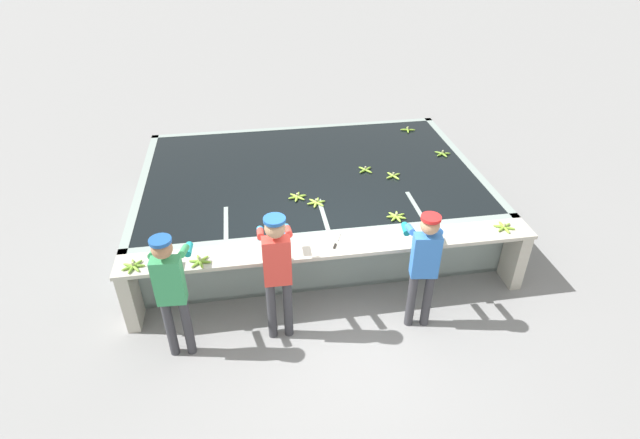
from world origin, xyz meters
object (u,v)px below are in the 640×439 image
(banana_bunch_floating_2, at_px, (442,154))
(banana_bunch_floating_5, at_px, (408,130))
(banana_bunch_floating_1, at_px, (393,176))
(banana_bunch_ledge_0, at_px, (504,227))
(worker_0, at_px, (171,286))
(worker_2, at_px, (424,261))
(knife_0, at_px, (336,243))
(banana_bunch_floating_4, at_px, (365,170))
(banana_bunch_floating_3, at_px, (396,216))
(banana_bunch_floating_6, at_px, (297,197))
(banana_bunch_ledge_2, at_px, (200,261))
(worker_1, at_px, (277,266))
(banana_bunch_floating_0, at_px, (316,202))
(banana_bunch_ledge_1, at_px, (133,266))

(banana_bunch_floating_2, relative_size, banana_bunch_floating_5, 0.98)
(banana_bunch_floating_1, height_order, banana_bunch_ledge_0, banana_bunch_ledge_0)
(worker_0, relative_size, banana_bunch_floating_1, 6.25)
(worker_2, relative_size, knife_0, 4.91)
(worker_0, relative_size, banana_bunch_floating_4, 6.75)
(banana_bunch_floating_1, xyz_separation_m, banana_bunch_floating_3, (-0.29, -1.14, -0.00))
(worker_0, xyz_separation_m, banana_bunch_floating_2, (4.24, 2.86, -0.08))
(banana_bunch_floating_3, distance_m, banana_bunch_floating_6, 1.48)
(worker_2, height_order, banana_bunch_floating_4, worker_2)
(worker_2, relative_size, banana_bunch_floating_1, 6.13)
(banana_bunch_floating_2, height_order, banana_bunch_floating_6, same)
(banana_bunch_ledge_2, bearing_deg, worker_0, -120.26)
(worker_1, relative_size, banana_bunch_ledge_0, 6.20)
(banana_bunch_ledge_2, bearing_deg, banana_bunch_floating_5, 43.14)
(banana_bunch_floating_6, bearing_deg, banana_bunch_floating_1, 14.35)
(worker_0, relative_size, banana_bunch_floating_6, 5.96)
(banana_bunch_floating_0, xyz_separation_m, knife_0, (0.10, -1.00, -0.01))
(worker_0, bearing_deg, banana_bunch_floating_3, 20.52)
(worker_2, height_order, banana_bunch_floating_3, worker_2)
(banana_bunch_floating_4, distance_m, knife_0, 2.05)
(banana_bunch_floating_3, relative_size, knife_0, 0.84)
(banana_bunch_floating_3, height_order, banana_bunch_ledge_1, banana_bunch_ledge_1)
(banana_bunch_floating_3, relative_size, banana_bunch_ledge_1, 1.00)
(worker_1, bearing_deg, banana_bunch_ledge_2, 156.39)
(banana_bunch_floating_2, xyz_separation_m, banana_bunch_floating_4, (-1.43, -0.37, 0.00))
(banana_bunch_floating_5, distance_m, banana_bunch_ledge_1, 5.61)
(banana_bunch_floating_0, bearing_deg, banana_bunch_floating_6, 141.02)
(worker_1, xyz_separation_m, banana_bunch_floating_4, (1.62, 2.39, -0.13))
(banana_bunch_floating_6, bearing_deg, banana_bunch_floating_5, 42.09)
(banana_bunch_floating_1, height_order, banana_bunch_ledge_1, banana_bunch_ledge_1)
(worker_0, height_order, worker_2, worker_0)
(banana_bunch_floating_3, relative_size, banana_bunch_ledge_0, 0.99)
(banana_bunch_floating_1, xyz_separation_m, banana_bunch_ledge_2, (-2.90, -1.73, 0.00))
(banana_bunch_floating_5, xyz_separation_m, banana_bunch_ledge_2, (-3.68, -3.44, 0.00))
(banana_bunch_ledge_0, relative_size, banana_bunch_ledge_2, 1.01)
(banana_bunch_floating_2, bearing_deg, banana_bunch_ledge_1, -153.71)
(banana_bunch_floating_1, bearing_deg, banana_bunch_floating_4, 145.30)
(worker_2, distance_m, knife_0, 1.13)
(banana_bunch_ledge_0, relative_size, banana_bunch_ledge_1, 1.00)
(banana_bunch_floating_4, height_order, banana_bunch_ledge_2, banana_bunch_ledge_2)
(banana_bunch_floating_0, bearing_deg, worker_1, -114.36)
(worker_1, xyz_separation_m, banana_bunch_floating_1, (2.00, 2.13, -0.13))
(worker_1, distance_m, banana_bunch_ledge_1, 1.74)
(banana_bunch_floating_0, bearing_deg, knife_0, -84.45)
(banana_bunch_floating_0, xyz_separation_m, banana_bunch_floating_4, (0.93, 0.87, 0.00))
(knife_0, bearing_deg, banana_bunch_ledge_2, -175.61)
(banana_bunch_floating_1, relative_size, banana_bunch_floating_4, 1.08)
(banana_bunch_ledge_0, bearing_deg, banana_bunch_floating_3, 159.95)
(banana_bunch_floating_2, xyz_separation_m, knife_0, (-2.26, -2.24, -0.01))
(worker_2, relative_size, banana_bunch_floating_4, 6.62)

